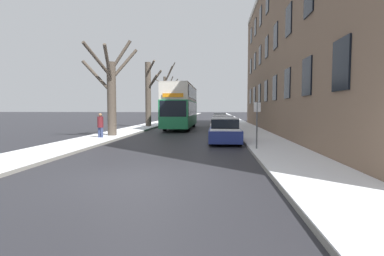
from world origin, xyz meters
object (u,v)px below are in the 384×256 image
(double_decker_bus, at_px, (181,105))
(parked_car_0, at_px, (225,131))
(parked_car_4, at_px, (220,119))
(parked_car_2, at_px, (221,123))
(bare_tree_left_1, at_px, (149,93))
(parked_car_3, at_px, (221,121))
(street_sign_post, at_px, (257,123))
(oncoming_van, at_px, (185,114))
(bare_tree_left_2, at_px, (165,96))
(pedestrian_left_sidewalk, at_px, (100,125))
(bare_tree_left_0, at_px, (111,91))
(parked_car_1, at_px, (223,126))

(double_decker_bus, height_order, parked_car_0, double_decker_bus)
(parked_car_4, bearing_deg, parked_car_2, -90.00)
(bare_tree_left_1, bearing_deg, parked_car_3, 18.50)
(parked_car_3, bearing_deg, street_sign_post, -86.05)
(parked_car_0, distance_m, parked_car_4, 22.66)
(parked_car_0, relative_size, oncoming_van, 0.75)
(bare_tree_left_2, bearing_deg, oncoming_van, 57.66)
(bare_tree_left_2, relative_size, pedestrian_left_sidewalk, 4.89)
(bare_tree_left_2, bearing_deg, parked_car_4, -19.50)
(oncoming_van, bearing_deg, parked_car_3, -66.99)
(bare_tree_left_0, relative_size, parked_car_1, 1.65)
(parked_car_1, distance_m, parked_car_2, 6.05)
(double_decker_bus, xyz_separation_m, oncoming_van, (-1.37, 17.10, -1.24))
(bare_tree_left_1, xyz_separation_m, double_decker_bus, (3.69, -1.74, -1.30))
(bare_tree_left_1, bearing_deg, pedestrian_left_sidewalk, -91.27)
(oncoming_van, height_order, pedestrian_left_sidewalk, oncoming_van)
(bare_tree_left_1, bearing_deg, double_decker_bus, -25.23)
(bare_tree_left_2, xyz_separation_m, pedestrian_left_sidewalk, (-0.15, -24.33, -2.95))
(parked_car_4, relative_size, oncoming_van, 0.70)
(double_decker_bus, distance_m, parked_car_0, 13.00)
(double_decker_bus, relative_size, parked_car_3, 2.86)
(double_decker_bus, bearing_deg, bare_tree_left_1, 154.77)
(double_decker_bus, xyz_separation_m, parked_car_3, (4.06, 4.33, -1.81))
(parked_car_0, height_order, parked_car_4, parked_car_0)
(parked_car_2, distance_m, parked_car_4, 11.30)
(parked_car_1, relative_size, parked_car_2, 0.96)
(bare_tree_left_2, xyz_separation_m, parked_car_2, (7.88, -14.09, -3.26))
(parked_car_1, bearing_deg, pedestrian_left_sidewalk, -152.45)
(parked_car_3, distance_m, pedestrian_left_sidewalk, 17.40)
(bare_tree_left_2, xyz_separation_m, parked_car_1, (7.88, -20.14, -3.23))
(parked_car_0, distance_m, parked_car_3, 16.56)
(bare_tree_left_1, xyz_separation_m, bare_tree_left_2, (-0.14, 11.48, 0.17))
(parked_car_0, distance_m, oncoming_van, 29.83)
(bare_tree_left_1, height_order, parked_car_0, bare_tree_left_1)
(bare_tree_left_1, distance_m, oncoming_van, 15.75)
(parked_car_4, bearing_deg, bare_tree_left_0, -111.23)
(bare_tree_left_2, bearing_deg, pedestrian_left_sidewalk, -90.35)
(parked_car_1, bearing_deg, parked_car_3, 90.00)
(parked_car_3, xyz_separation_m, oncoming_van, (-5.42, 12.77, 0.57))
(parked_car_0, bearing_deg, oncoming_van, 100.48)
(pedestrian_left_sidewalk, bearing_deg, bare_tree_left_0, -87.63)
(parked_car_1, relative_size, parked_car_3, 1.05)
(bare_tree_left_2, distance_m, parked_car_2, 16.47)
(parked_car_4, height_order, street_sign_post, street_sign_post)
(bare_tree_left_1, distance_m, parked_car_1, 12.01)
(parked_car_2, bearing_deg, bare_tree_left_1, 161.39)
(oncoming_van, bearing_deg, double_decker_bus, -85.43)
(double_decker_bus, bearing_deg, pedestrian_left_sidewalk, -109.68)
(bare_tree_left_1, height_order, street_sign_post, bare_tree_left_1)
(bare_tree_left_1, bearing_deg, parked_car_4, 48.29)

